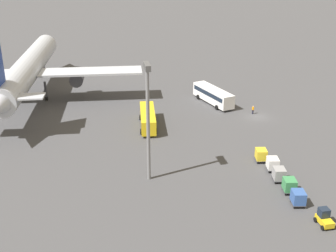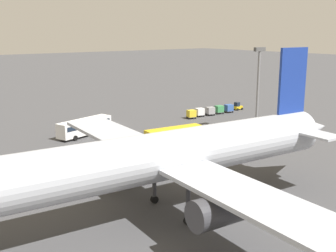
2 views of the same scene
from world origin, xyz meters
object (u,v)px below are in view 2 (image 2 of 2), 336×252
worker_person (104,121)px  cargo_cart_blue (229,108)px  baggage_tug (238,106)px  cargo_cart_green (219,109)px  cargo_cart_grey (210,111)px  shuttle_bus_far (174,134)px  cargo_cart_yellow (191,114)px  airplane (157,158)px  shuttle_bus_near (85,126)px  cargo_cart_white (200,112)px

worker_person → cargo_cart_blue: size_ratio=0.77×
baggage_tug → cargo_cart_blue: (4.49, 1.19, 0.25)m
cargo_cart_green → cargo_cart_grey: bearing=2.1°
shuttle_bus_far → cargo_cart_yellow: 23.31m
airplane → cargo_cart_yellow: size_ratio=25.62×
cargo_cart_grey → cargo_cart_yellow: same height
airplane → cargo_cart_grey: bearing=-134.1°
baggage_tug → worker_person: bearing=-8.7°
worker_person → shuttle_bus_near: bearing=39.0°
worker_person → cargo_cart_white: bearing=166.0°
airplane → cargo_cart_green: size_ratio=25.62×
worker_person → cargo_cart_green: cargo_cart_green is taller
cargo_cart_white → cargo_cart_yellow: bearing=10.4°
baggage_tug → cargo_cart_yellow: bearing=3.3°
shuttle_bus_near → worker_person: (-7.66, -6.21, -1.11)m
cargo_cart_blue → cargo_cart_green: bearing=-4.9°
shuttle_bus_far → cargo_cart_white: (-20.50, -16.13, -0.64)m
baggage_tug → cargo_cart_grey: size_ratio=1.08×
cargo_cart_yellow → worker_person: bearing=-17.7°
worker_person → cargo_cart_green: size_ratio=0.77×
airplane → shuttle_bus_far: bearing=-127.1°
baggage_tug → cargo_cart_grey: (10.77, 1.04, 0.25)m
worker_person → cargo_cart_grey: bearing=166.8°
baggage_tug → cargo_cart_grey: bearing=4.7°
shuttle_bus_far → cargo_cart_white: shuttle_bus_far is taller
cargo_cart_blue → worker_person: bearing=-11.0°
shuttle_bus_far → cargo_cart_green: size_ratio=5.13×
shuttle_bus_near → cargo_cart_yellow: bearing=163.1°
baggage_tug → cargo_cart_blue: bearing=14.1°
shuttle_bus_far → cargo_cart_green: bearing=-143.7°
worker_person → cargo_cart_yellow: size_ratio=0.77×
shuttle_bus_near → baggage_tug: shuttle_bus_near is taller
cargo_cart_white → cargo_cart_green: bearing=177.5°
cargo_cart_green → baggage_tug: bearing=-173.1°
shuttle_bus_far → cargo_cart_white: size_ratio=5.13×
shuttle_bus_near → shuttle_bus_far: size_ratio=1.09×
shuttle_bus_near → cargo_cart_blue: (-40.21, 0.12, -0.79)m
airplane → cargo_cart_yellow: 54.81m
cargo_cart_yellow → shuttle_bus_near: bearing=-0.3°
airplane → shuttle_bus_far: airplane is taller
baggage_tug → cargo_cart_white: baggage_tug is taller
cargo_cart_grey → shuttle_bus_near: bearing=0.1°
cargo_cart_blue → cargo_cart_grey: (6.28, -0.16, 0.00)m
airplane → shuttle_bus_far: 31.70m
baggage_tug → cargo_cart_white: bearing=1.9°
airplane → cargo_cart_yellow: bearing=-129.9°
cargo_cart_blue → cargo_cart_green: (3.14, -0.27, 0.00)m
airplane → cargo_cart_yellow: airplane is taller
shuttle_bus_near → airplane: bearing=58.4°
worker_person → cargo_cart_grey: size_ratio=0.77×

